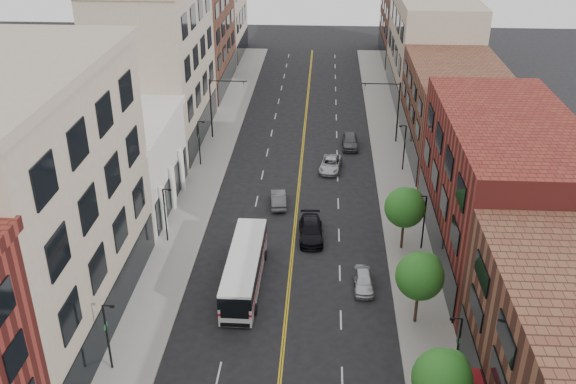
% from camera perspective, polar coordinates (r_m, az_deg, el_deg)
% --- Properties ---
extents(sidewalk_left, '(4.00, 110.00, 0.15)m').
position_cam_1_polar(sidewalk_left, '(66.46, -7.69, 0.59)').
color(sidewalk_left, gray).
rests_on(sidewalk_left, ground).
extents(sidewalk_right, '(4.00, 110.00, 0.15)m').
position_cam_1_polar(sidewalk_right, '(65.75, 9.69, 0.13)').
color(sidewalk_right, gray).
rests_on(sidewalk_right, ground).
extents(bldg_l_tanoffice, '(10.00, 22.00, 18.00)m').
position_cam_1_polar(bldg_l_tanoffice, '(45.96, -21.96, -1.45)').
color(bldg_l_tanoffice, gray).
rests_on(bldg_l_tanoffice, ground).
extents(bldg_l_white, '(10.00, 14.00, 8.00)m').
position_cam_1_polar(bldg_l_white, '(63.04, -14.83, 2.32)').
color(bldg_l_white, silver).
rests_on(bldg_l_white, ground).
extents(bldg_l_far_a, '(10.00, 20.00, 18.00)m').
position_cam_1_polar(bldg_l_far_a, '(76.69, -11.58, 11.07)').
color(bldg_l_far_a, gray).
rests_on(bldg_l_far_a, ground).
extents(bldg_l_far_b, '(10.00, 20.00, 15.00)m').
position_cam_1_polar(bldg_l_far_b, '(95.91, -8.59, 13.54)').
color(bldg_l_far_b, brown).
rests_on(bldg_l_far_b, ground).
extents(bldg_r_mid, '(10.00, 22.00, 12.00)m').
position_cam_1_polar(bldg_r_mid, '(54.80, 18.52, 0.25)').
color(bldg_r_mid, maroon).
rests_on(bldg_r_mid, ground).
extents(bldg_r_far_a, '(10.00, 20.00, 10.00)m').
position_cam_1_polar(bldg_r_far_a, '(74.03, 14.70, 6.89)').
color(bldg_r_far_a, brown).
rests_on(bldg_r_far_a, ground).
extents(bldg_r_far_b, '(10.00, 22.00, 14.00)m').
position_cam_1_polar(bldg_r_far_b, '(93.27, 12.62, 12.50)').
color(bldg_r_far_b, gray).
rests_on(bldg_r_far_b, ground).
extents(bldg_r_far_c, '(10.00, 18.00, 11.00)m').
position_cam_1_polar(bldg_r_far_c, '(112.88, 11.11, 14.33)').
color(bldg_r_far_c, brown).
rests_on(bldg_r_far_c, ground).
extents(tree_r_1, '(3.40, 3.40, 5.59)m').
position_cam_1_polar(tree_r_1, '(37.95, 13.66, -15.69)').
color(tree_r_1, black).
rests_on(tree_r_1, sidewalk_right).
extents(tree_r_2, '(3.40, 3.40, 5.59)m').
position_cam_1_polar(tree_r_2, '(45.70, 11.74, -7.20)').
color(tree_r_2, black).
rests_on(tree_r_2, sidewalk_right).
extents(tree_r_3, '(3.40, 3.40, 5.59)m').
position_cam_1_polar(tree_r_3, '(54.19, 10.44, -1.26)').
color(tree_r_3, black).
rests_on(tree_r_3, sidewalk_right).
extents(lamp_l_1, '(0.81, 0.55, 5.05)m').
position_cam_1_polar(lamp_l_1, '(43.11, -15.74, -12.00)').
color(lamp_l_1, black).
rests_on(lamp_l_1, sidewalk_left).
extents(lamp_l_2, '(0.81, 0.55, 5.05)m').
position_cam_1_polar(lamp_l_2, '(55.84, -10.84, -1.75)').
color(lamp_l_2, black).
rests_on(lamp_l_2, sidewalk_left).
extents(lamp_l_3, '(0.81, 0.55, 5.05)m').
position_cam_1_polar(lamp_l_3, '(69.92, -7.87, 4.56)').
color(lamp_l_3, black).
rests_on(lamp_l_3, sidewalk_left).
extents(lamp_r_1, '(0.81, 0.55, 5.05)m').
position_cam_1_polar(lamp_r_1, '(41.89, 14.80, -13.18)').
color(lamp_r_1, black).
rests_on(lamp_r_1, sidewalk_right).
extents(lamp_r_2, '(0.81, 0.55, 5.05)m').
position_cam_1_polar(lamp_r_2, '(54.90, 11.96, -2.39)').
color(lamp_r_2, black).
rests_on(lamp_r_2, sidewalk_right).
extents(lamp_r_3, '(0.81, 0.55, 5.05)m').
position_cam_1_polar(lamp_r_3, '(69.18, 10.28, 4.12)').
color(lamp_r_3, black).
rests_on(lamp_r_3, sidewalk_right).
extents(signal_mast_left, '(4.49, 0.18, 7.20)m').
position_cam_1_polar(signal_mast_left, '(76.57, -6.35, 8.00)').
color(signal_mast_left, black).
rests_on(signal_mast_left, sidewalk_left).
extents(signal_mast_right, '(4.49, 0.18, 7.20)m').
position_cam_1_polar(signal_mast_right, '(75.93, 9.26, 7.65)').
color(signal_mast_right, black).
rests_on(signal_mast_right, sidewalk_right).
extents(city_bus, '(2.75, 11.11, 2.85)m').
position_cam_1_polar(city_bus, '(50.11, -3.89, -6.66)').
color(city_bus, silver).
rests_on(city_bus, ground).
extents(car_parked_far, '(1.59, 3.85, 1.31)m').
position_cam_1_polar(car_parked_far, '(50.56, 6.74, -7.84)').
color(car_parked_far, '#B6B9BE').
rests_on(car_parked_far, ground).
extents(car_lane_behind, '(1.80, 4.14, 1.32)m').
position_cam_1_polar(car_lane_behind, '(61.90, -0.86, -0.63)').
color(car_lane_behind, '#535459').
rests_on(car_lane_behind, ground).
extents(car_lane_a, '(2.37, 5.24, 1.49)m').
position_cam_1_polar(car_lane_a, '(56.54, 2.05, -3.44)').
color(car_lane_a, black).
rests_on(car_lane_a, ground).
extents(car_lane_b, '(2.74, 4.90, 1.29)m').
position_cam_1_polar(car_lane_b, '(69.35, 3.81, 2.47)').
color(car_lane_b, '#B1B4BA').
rests_on(car_lane_b, ground).
extents(car_lane_c, '(1.85, 4.55, 1.55)m').
position_cam_1_polar(car_lane_c, '(75.25, 5.54, 4.54)').
color(car_lane_c, '#49494E').
rests_on(car_lane_c, ground).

